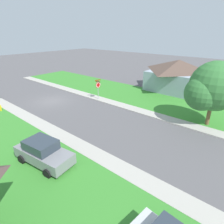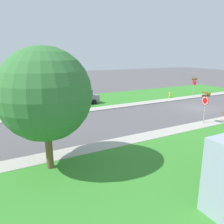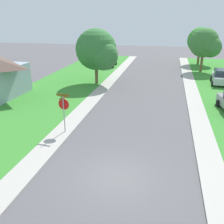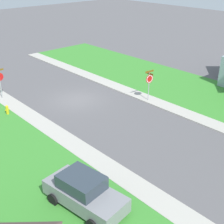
{
  "view_description": "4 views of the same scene",
  "coord_description": "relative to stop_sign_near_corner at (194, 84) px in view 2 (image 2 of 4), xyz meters",
  "views": [
    {
      "loc": [
        12.95,
        21.71,
        8.59
      ],
      "look_at": [
        0.12,
        10.76,
        1.4
      ],
      "focal_mm": 30.46,
      "sensor_mm": 36.0,
      "label": 1
    },
    {
      "loc": [
        -16.92,
        20.24,
        5.85
      ],
      "look_at": [
        -1.83,
        11.94,
        1.4
      ],
      "focal_mm": 36.04,
      "sensor_mm": 36.0,
      "label": 2
    },
    {
      "loc": [
        2.08,
        -10.66,
        7.52
      ],
      "look_at": [
        -1.41,
        5.37,
        1.4
      ],
      "focal_mm": 41.54,
      "sensor_mm": 36.0,
      "label": 3
    },
    {
      "loc": [
        14.72,
        20.65,
        10.99
      ],
      "look_at": [
        1.34,
        6.06,
        1.4
      ],
      "focal_mm": 49.81,
      "sensor_mm": 36.0,
      "label": 4
    }
  ],
  "objects": [
    {
      "name": "sidewalk_west",
      "position": [
        -9.46,
        16.64,
        -1.84
      ],
      "size": [
        1.4,
        56.0,
        0.1
      ],
      "primitive_type": "cube",
      "color": "#ADA89E",
      "rests_on": "ground"
    },
    {
      "name": "house_right_setback",
      "position": [
        12.21,
        18.32,
        0.49
      ],
      "size": [
        9.0,
        7.81,
        4.6
      ],
      "color": "#93A3B2",
      "rests_on": "ground"
    },
    {
      "name": "fire_hydrant",
      "position": [
        1.09,
        3.33,
        -1.45
      ],
      "size": [
        0.38,
        0.22,
        0.83
      ],
      "color": "gold",
      "rests_on": "ground"
    },
    {
      "name": "lawn_east",
      "position": [
        4.64,
        16.64,
        -1.85
      ],
      "size": [
        8.0,
        56.0,
        0.08
      ],
      "primitive_type": "cube",
      "color": "#38842D",
      "rests_on": "ground"
    },
    {
      "name": "stop_sign_far_corner",
      "position": [
        -9.23,
        9.05,
        0.0
      ],
      "size": [
        0.92,
        0.92,
        2.77
      ],
      "color": "#9E9EA3",
      "rests_on": "ground"
    },
    {
      "name": "lawn_west",
      "position": [
        -14.16,
        16.64,
        -1.85
      ],
      "size": [
        8.0,
        56.0,
        0.08
      ],
      "primitive_type": "cube",
      "color": "#38842D",
      "rests_on": "ground"
    },
    {
      "name": "tree_corner_large",
      "position": [
        -10.48,
        22.38,
        1.93
      ],
      "size": [
        4.93,
        4.59,
        6.26
      ],
      "color": "brown",
      "rests_on": "ground"
    },
    {
      "name": "sidewalk_east",
      "position": [
        -0.06,
        16.64,
        -1.84
      ],
      "size": [
        1.4,
        56.0,
        0.1
      ],
      "primitive_type": "cube",
      "color": "#ADA89E",
      "rests_on": "ground"
    },
    {
      "name": "ground_plane",
      "position": [
        -4.76,
        4.64,
        -1.89
      ],
      "size": [
        120.0,
        120.0,
        0.0
      ],
      "primitive_type": "plane",
      "color": "#565456"
    },
    {
      "name": "car_grey_driveway_right",
      "position": [
        2.91,
        15.59,
        -1.01
      ],
      "size": [
        2.48,
        4.51,
        1.76
      ],
      "color": "gray",
      "rests_on": "ground"
    },
    {
      "name": "stop_sign_near_corner",
      "position": [
        0.0,
        0.0,
        0.0
      ],
      "size": [
        0.91,
        0.91,
        2.77
      ],
      "color": "#9E9EA3",
      "rests_on": "ground"
    }
  ]
}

